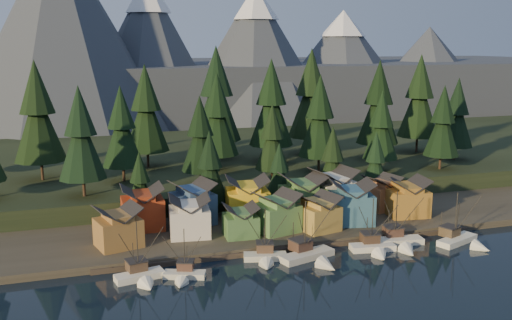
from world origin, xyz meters
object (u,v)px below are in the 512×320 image
object	(u,v)px
boat_0	(141,268)
house_back_1	(193,202)
boat_3	(311,249)
house_front_0	(118,225)
boat_4	(375,241)
boat_6	(463,234)
house_back_0	(143,206)
boat_5	(399,235)
house_front_1	(189,215)
boat_1	(184,269)
boat_2	(266,250)

from	to	relation	value
boat_0	house_back_1	size ratio (longest dim) A/B	1.13
boat_3	house_front_0	size ratio (longest dim) A/B	1.28
boat_4	house_front_0	distance (m)	50.75
boat_6	house_back_0	world-z (taller)	house_back_0
boat_6	boat_0	bearing A→B (deg)	157.86
boat_4	boat_5	size ratio (longest dim) A/B	0.95
boat_4	house_front_1	size ratio (longest dim) A/B	1.31
house_back_0	boat_0	bearing A→B (deg)	-97.72
boat_0	house_front_1	bearing A→B (deg)	43.15
house_back_0	boat_3	bearing A→B (deg)	-40.74
house_front_1	house_back_0	distance (m)	11.60
boat_1	house_back_0	distance (m)	26.60
boat_5	house_front_1	xyz separation A→B (m)	(-40.41, 15.11, 3.64)
house_back_1	boat_1	bearing A→B (deg)	-118.51
boat_0	boat_4	size ratio (longest dim) A/B	0.98
boat_4	boat_6	world-z (taller)	boat_6
boat_2	house_back_0	size ratio (longest dim) A/B	1.19
house_back_0	boat_6	bearing A→B (deg)	-22.73
boat_6	house_back_1	xyz separation A→B (m)	(-51.08, 26.19, 4.23)
boat_0	boat_5	xyz separation A→B (m)	(52.37, 1.71, -0.06)
boat_3	house_front_0	bearing A→B (deg)	139.99
boat_0	house_back_1	bearing A→B (deg)	48.71
boat_3	house_front_1	world-z (taller)	boat_3
boat_4	house_front_1	xyz separation A→B (m)	(-33.94, 16.49, 3.56)
boat_0	boat_6	xyz separation A→B (m)	(65.32, -1.35, -0.11)
boat_3	boat_0	bearing A→B (deg)	163.10
boat_0	house_back_0	bearing A→B (deg)	70.97
boat_0	boat_5	distance (m)	52.40
boat_4	house_back_0	size ratio (longest dim) A/B	1.25
house_front_1	house_back_0	size ratio (longest dim) A/B	0.95
boat_2	house_front_0	bearing A→B (deg)	168.79
house_front_0	house_back_1	world-z (taller)	house_back_1
boat_1	house_front_1	distance (m)	19.27
house_front_1	boat_4	bearing A→B (deg)	-19.18
boat_4	boat_3	bearing A→B (deg)	-169.10
boat_0	house_back_1	distance (m)	28.92
boat_0	boat_2	distance (m)	23.77
boat_4	house_front_0	size ratio (longest dim) A/B	1.20
boat_3	boat_5	xyz separation A→B (m)	(20.28, 1.95, -0.03)
boat_1	boat_0	bearing A→B (deg)	-171.20
house_front_0	house_front_1	distance (m)	14.69
boat_3	boat_6	bearing A→B (deg)	-18.41
boat_0	boat_1	distance (m)	7.40
boat_3	house_back_0	xyz separation A→B (m)	(-28.83, 24.71, 4.13)
boat_6	house_front_0	world-z (taller)	boat_6
boat_3	boat_6	world-z (taller)	boat_3
boat_1	boat_6	world-z (taller)	boat_6
boat_2	boat_5	bearing A→B (deg)	13.60
boat_1	house_front_0	size ratio (longest dim) A/B	1.01
boat_2	boat_3	size ratio (longest dim) A/B	0.89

